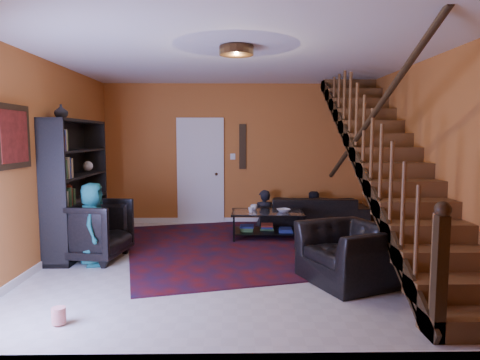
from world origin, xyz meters
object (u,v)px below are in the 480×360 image
object	(u,v)px
armchair_right	(350,254)
coffee_table	(267,223)
bookshelf	(77,189)
sofa	(313,212)
armchair_left	(92,230)

from	to	relation	value
armchair_right	coffee_table	distance (m)	2.40
bookshelf	armchair_right	world-z (taller)	bookshelf
bookshelf	armchair_right	xyz separation A→B (m)	(3.77, -1.47, -0.62)
sofa	armchair_right	bearing A→B (deg)	91.18
bookshelf	coffee_table	world-z (taller)	bookshelf
armchair_right	bookshelf	bearing A→B (deg)	-134.39
sofa	armchair_right	world-z (taller)	armchair_right
sofa	coffee_table	distance (m)	1.32
coffee_table	armchair_left	bearing A→B (deg)	-154.11
bookshelf	sofa	distance (m)	4.31
sofa	armchair_right	distance (m)	3.17
armchair_left	armchair_right	bearing A→B (deg)	-97.61
sofa	armchair_left	distance (m)	4.16
armchair_left	coffee_table	size ratio (longest dim) A/B	0.75
coffee_table	sofa	bearing A→B (deg)	43.79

